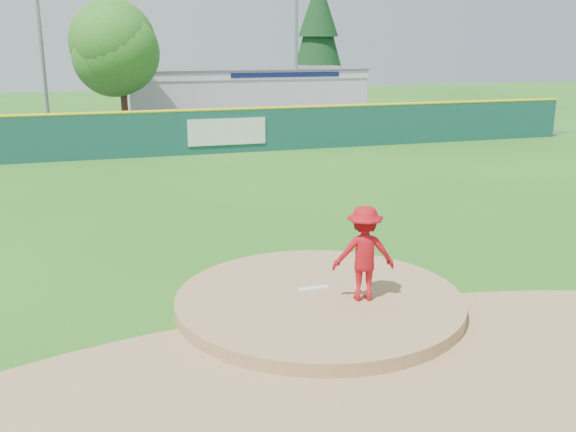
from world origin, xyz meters
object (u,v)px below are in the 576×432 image
object	(u,v)px
pool_building_grp	(240,93)
conifer_tree	(318,34)
deciduous_tree	(121,50)
pitcher	(364,253)
light_pole_right	(296,32)
light_pole_left	(39,20)
van	(161,128)

from	to	relation	value
pool_building_grp	conifer_tree	size ratio (longest dim) A/B	1.60
pool_building_grp	deciduous_tree	xyz separation A→B (m)	(-8.00, -6.99, 2.89)
pitcher	pool_building_grp	xyz separation A→B (m)	(5.28, 32.40, 0.51)
deciduous_tree	light_pole_right	world-z (taller)	light_pole_right
conifer_tree	deciduous_tree	bearing A→B (deg)	-143.75
light_pole_left	light_pole_right	xyz separation A→B (m)	(15.00, 2.00, -0.51)
deciduous_tree	light_pole_left	xyz separation A→B (m)	(-4.00, 2.00, 1.50)
conifer_tree	light_pole_right	distance (m)	8.06
deciduous_tree	light_pole_right	size ratio (longest dim) A/B	0.74
van	pool_building_grp	bearing A→B (deg)	-43.78
deciduous_tree	pitcher	bearing A→B (deg)	-83.89
van	light_pole_left	size ratio (longest dim) A/B	0.51
conifer_tree	pool_building_grp	bearing A→B (deg)	-150.22
pool_building_grp	light_pole_left	world-z (taller)	light_pole_left
light_pole_left	pool_building_grp	bearing A→B (deg)	22.60
pitcher	light_pole_left	distance (m)	28.64
van	light_pole_left	bearing A→B (deg)	34.18
van	pitcher	bearing A→B (deg)	171.51
pool_building_grp	conifer_tree	xyz separation A→B (m)	(7.00, 4.01, 3.88)
deciduous_tree	light_pole_left	size ratio (longest dim) A/B	0.67
light_pole_left	light_pole_right	world-z (taller)	light_pole_left
van	pool_building_grp	distance (m)	12.24
pool_building_grp	light_pole_right	world-z (taller)	light_pole_right
pitcher	van	size ratio (longest dim) A/B	0.32
pitcher	light_pole_right	bearing A→B (deg)	-92.95
pitcher	light_pole_right	size ratio (longest dim) A/B	0.18
pool_building_grp	deciduous_tree	distance (m)	11.01
pitcher	light_pole_right	distance (m)	30.87
pool_building_grp	light_pole_left	bearing A→B (deg)	-157.40
van	light_pole_right	bearing A→B (deg)	-63.92
pool_building_grp	conifer_tree	world-z (taller)	conifer_tree
pitcher	pool_building_grp	world-z (taller)	pool_building_grp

